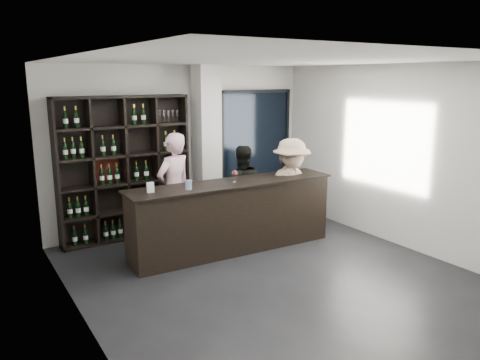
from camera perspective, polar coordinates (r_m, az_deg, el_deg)
floor at (r=6.65m, az=3.67°, el=-11.51°), size 5.00×5.50×0.01m
wine_shelf at (r=8.00m, az=-13.87°, el=1.35°), size 2.20×0.35×2.40m
structural_column at (r=8.45m, az=-4.05°, el=3.98°), size 0.40×0.40×2.90m
glass_panel at (r=9.26m, az=1.89°, el=4.43°), size 1.60×0.08×2.10m
tasting_counter at (r=7.34m, az=-0.89°, el=-4.45°), size 3.36×0.70×1.11m
taster_pink at (r=7.60m, az=-8.04°, el=-1.16°), size 0.78×0.64×1.84m
taster_black at (r=8.23m, az=0.16°, el=-1.08°), size 0.88×0.77×1.53m
customer at (r=7.83m, az=6.22°, el=-1.17°), size 1.18×0.78×1.71m
wine_glass at (r=7.18m, az=-0.64°, el=0.58°), size 0.11×0.11×0.21m
spit_cup at (r=6.75m, az=-6.30°, el=-0.60°), size 0.13×0.13×0.14m
napkin_stack at (r=7.84m, az=5.11°, el=0.83°), size 0.15×0.15×0.02m
card_stand at (r=6.66m, az=-10.87°, el=-0.90°), size 0.10×0.06×0.14m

